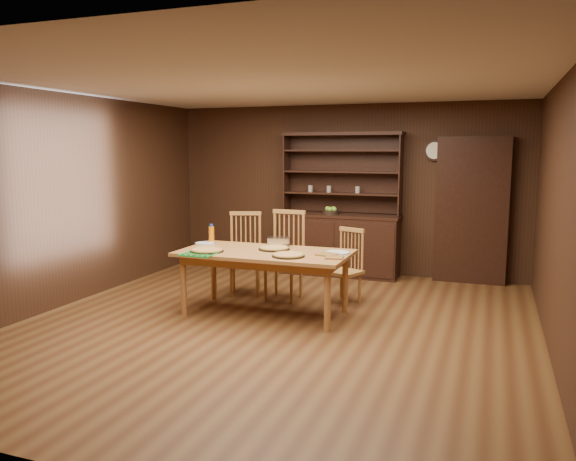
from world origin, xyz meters
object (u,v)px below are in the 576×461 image
at_px(juice_bottle, 211,234).
at_px(chair_left, 245,250).
at_px(china_hutch, 340,236).
at_px(dining_table, 265,258).
at_px(chair_right, 347,263).
at_px(chair_center, 286,252).

bearing_deg(juice_bottle, chair_left, 67.50).
relative_size(china_hutch, juice_bottle, 9.18).
bearing_deg(dining_table, chair_right, 48.45).
distance_m(china_hutch, chair_right, 1.57).
bearing_deg(china_hutch, chair_left, -121.23).
relative_size(chair_center, juice_bottle, 4.81).
height_order(china_hutch, juice_bottle, china_hutch).
xyz_separation_m(chair_left, juice_bottle, (-0.22, -0.53, 0.28)).
height_order(china_hutch, dining_table, china_hutch).
bearing_deg(chair_right, chair_center, -153.13).
bearing_deg(chair_right, juice_bottle, -140.22).
height_order(chair_right, juice_bottle, juice_bottle).
bearing_deg(chair_center, dining_table, -85.78).
xyz_separation_m(dining_table, chair_left, (-0.64, 0.86, -0.09)).
distance_m(china_hutch, chair_center, 1.59).
bearing_deg(dining_table, china_hutch, 83.44).
bearing_deg(dining_table, chair_center, 92.15).
distance_m(dining_table, chair_left, 1.07).
height_order(dining_table, juice_bottle, juice_bottle).
xyz_separation_m(chair_center, chair_right, (0.80, 0.08, -0.11)).
relative_size(china_hutch, chair_center, 1.91).
height_order(chair_center, chair_right, chair_center).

